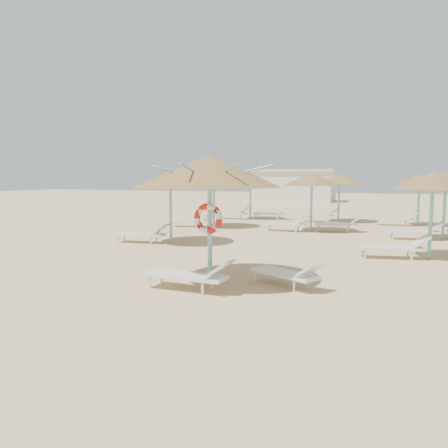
% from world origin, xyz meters
% --- Properties ---
extents(ground, '(120.00, 120.00, 0.00)m').
position_xyz_m(ground, '(0.00, 0.00, 0.00)').
color(ground, tan).
rests_on(ground, ground).
extents(main_palapa, '(3.36, 3.36, 3.01)m').
position_xyz_m(main_palapa, '(-0.49, -0.08, 2.62)').
color(main_palapa, '#6FC1BE').
rests_on(main_palapa, ground).
extents(lounger_main_a, '(2.03, 0.70, 0.73)m').
position_xyz_m(lounger_main_a, '(-0.55, -0.99, 0.35)').
color(lounger_main_a, white).
rests_on(lounger_main_a, ground).
extents(lounger_main_b, '(1.87, 1.36, 0.67)m').
position_xyz_m(lounger_main_b, '(1.37, 0.08, 0.32)').
color(lounger_main_b, white).
rests_on(lounger_main_b, ground).
extents(palapa_field, '(20.11, 13.61, 2.72)m').
position_xyz_m(palapa_field, '(2.63, 10.46, 2.30)').
color(palapa_field, '#6FC1BE').
rests_on(palapa_field, ground).
extents(service_hut, '(8.40, 4.40, 3.25)m').
position_xyz_m(service_hut, '(-6.00, 35.00, 1.64)').
color(service_hut, silver).
rests_on(service_hut, ground).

